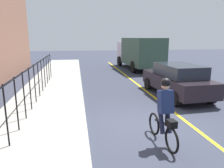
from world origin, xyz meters
The scene contains 7 objects.
ground_plane centered at (0.00, 0.00, 0.00)m, with size 80.00×80.00×0.00m, color #2F3342.
lane_line_centre centered at (0.00, -1.60, 0.00)m, with size 36.00×0.12×0.01m, color yellow.
sidewalk centered at (0.00, 3.40, 0.07)m, with size 40.00×3.20×0.15m, color gray.
iron_fence centered at (1.00, 3.80, 1.22)m, with size 14.97×0.04×1.60m.
cyclist_lead centered at (-1.16, -0.19, 0.91)m, with size 1.71×0.38×1.83m.
patrol_sedan centered at (3.26, -2.75, 0.82)m, with size 4.48×2.10×1.58m.
box_truck_background centered at (12.20, -3.51, 1.55)m, with size 6.84×2.86×2.78m.
Camera 1 is at (-6.07, 2.04, 2.84)m, focal length 33.59 mm.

